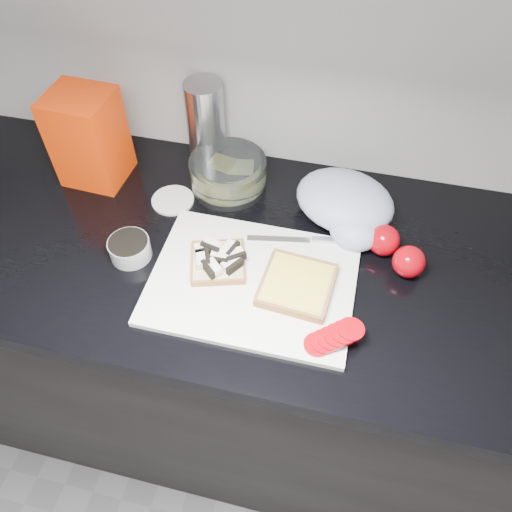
{
  "coord_description": "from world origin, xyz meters",
  "views": [
    {
      "loc": [
        0.21,
        0.54,
        1.7
      ],
      "look_at": [
        0.07,
        1.14,
        0.95
      ],
      "focal_mm": 35.0,
      "sensor_mm": 36.0,
      "label": 1
    }
  ],
  "objects_px": {
    "bread_bag": "(89,138)",
    "steel_canister": "(206,124)",
    "glass_bowl": "(228,173)",
    "cutting_board": "(252,281)"
  },
  "relations": [
    {
      "from": "cutting_board",
      "to": "bread_bag",
      "type": "bearing_deg",
      "value": 151.91
    },
    {
      "from": "steel_canister",
      "to": "cutting_board",
      "type": "bearing_deg",
      "value": -60.57
    },
    {
      "from": "cutting_board",
      "to": "bread_bag",
      "type": "distance_m",
      "value": 0.5
    },
    {
      "from": "bread_bag",
      "to": "steel_canister",
      "type": "bearing_deg",
      "value": 28.18
    },
    {
      "from": "cutting_board",
      "to": "steel_canister",
      "type": "height_order",
      "value": "steel_canister"
    },
    {
      "from": "steel_canister",
      "to": "glass_bowl",
      "type": "bearing_deg",
      "value": -47.17
    },
    {
      "from": "cutting_board",
      "to": "glass_bowl",
      "type": "relative_size",
      "value": 2.28
    },
    {
      "from": "glass_bowl",
      "to": "steel_canister",
      "type": "distance_m",
      "value": 0.13
    },
    {
      "from": "glass_bowl",
      "to": "steel_canister",
      "type": "height_order",
      "value": "steel_canister"
    },
    {
      "from": "glass_bowl",
      "to": "steel_canister",
      "type": "bearing_deg",
      "value": 132.83
    }
  ]
}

